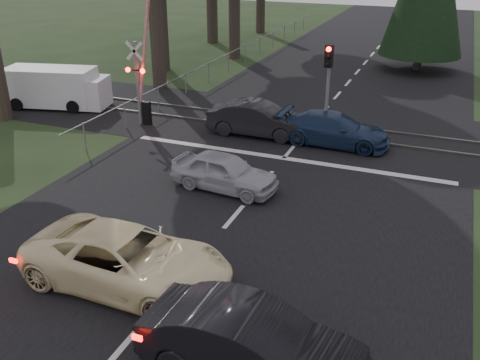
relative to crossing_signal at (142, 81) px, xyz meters
The scene contains 15 objects.
ground 12.37m from the crossing_signal, 53.38° to the right, with size 120.00×120.00×0.00m, color #213317.
road 7.56m from the crossing_signal, ahead, with size 14.00×100.00×0.01m, color black.
rail_corridor 7.88m from the crossing_signal, 16.92° to the left, with size 120.00×8.00×0.01m, color black.
stop_line 7.72m from the crossing_signal, 12.30° to the right, with size 13.00×0.35×0.00m, color silver.
rail_near 7.68m from the crossing_signal, 11.00° to the left, with size 120.00×0.12×0.10m, color #59544C.
rail_far 8.13m from the crossing_signal, 22.50° to the left, with size 120.00×0.12×0.10m, color #59544C.
crossing_signal is the anchor object (origin of this frame).
traffic_signal_center 8.36m from the crossing_signal, ahead, with size 0.32×0.48×4.10m.
fence_left 12.89m from the crossing_signal, 92.37° to the left, with size 0.10×36.00×1.20m, color slate, non-canonical shape.
cream_coupe 12.74m from the crossing_signal, 60.81° to the right, with size 2.45×5.32×1.48m, color #FDEEB6.
dark_hatchback 16.34m from the crossing_signal, 51.57° to the right, with size 1.59×4.55×1.50m, color black.
silver_car 8.10m from the crossing_signal, 38.98° to the right, with size 1.52×3.78×1.29m, color #AFB1B8.
blue_sedan 8.87m from the crossing_signal, ahead, with size 1.88×4.63×1.34m, color #192C4C.
dark_car_far 5.60m from the crossing_signal, ahead, with size 1.55×4.45×1.47m, color black.
white_van 5.62m from the crossing_signal, behind, with size 5.40×2.95×2.00m.
Camera 1 is at (5.66, -10.65, 8.08)m, focal length 40.00 mm.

